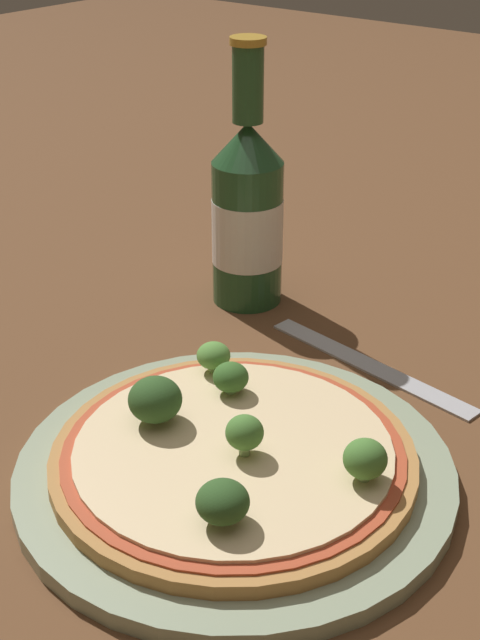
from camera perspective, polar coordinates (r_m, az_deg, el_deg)
name	(u,v)px	position (r m, az deg, el deg)	size (l,w,h in m)	color
ground_plane	(201,475)	(0.58, -2.53, -9.90)	(3.00, 3.00, 0.00)	brown
plate	(235,471)	(0.58, -0.32, -9.63)	(0.28, 0.28, 0.01)	#93A384
pizza	(233,456)	(0.57, -0.43, -8.67)	(0.23, 0.23, 0.01)	#B77F42
broccoli_floret_0	(231,377)	(0.61, -0.60, -3.70)	(0.02, 0.02, 0.02)	#89A866
broccoli_floret_1	(365,459)	(0.53, 8.01, -8.81)	(0.03, 0.03, 0.03)	#89A866
broccoli_floret_2	(223,502)	(0.50, -1.12, -11.57)	(0.03, 0.03, 0.03)	#89A866
broccoli_floret_3	(158,398)	(0.58, -5.29, -5.00)	(0.04, 0.04, 0.03)	#89A866
broccoli_floret_4	(245,433)	(0.55, 0.29, -7.25)	(0.02, 0.02, 0.03)	#89A866
broccoli_floret_5	(214,356)	(0.63, -1.71, -2.31)	(0.02, 0.02, 0.02)	#89A866
beer_bottle	(247,212)	(0.76, 0.48, 6.93)	(0.06, 0.06, 0.23)	#234C28
fork	(370,365)	(0.70, 8.31, -2.86)	(0.04, 0.19, 0.00)	#B2B2B7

